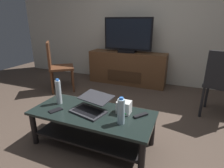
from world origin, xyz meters
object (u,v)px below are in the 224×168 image
coffee_table (92,122)px  side_chair (56,64)px  media_cabinet (127,68)px  cell_phone (56,110)px  television (128,36)px  dining_chair (223,82)px  tv_remote (141,115)px  router_box (124,107)px  water_bottle_far (58,92)px  laptop (91,106)px  water_bottle_near (121,111)px

coffee_table → side_chair: size_ratio=1.39×
media_cabinet → cell_phone: size_ratio=11.50×
television → dining_chair: (1.63, -0.92, -0.47)m
dining_chair → cell_phone: dining_chair is taller
dining_chair → tv_remote: 1.36m
television → cell_phone: bearing=-91.8°
coffee_table → dining_chair: dining_chair is taller
router_box → water_bottle_far: water_bottle_far is taller
television → cell_phone: (-0.07, -2.21, -0.60)m
laptop → water_bottle_far: 0.43m
laptop → router_box: (0.33, 0.09, 0.01)m
cell_phone → television: bearing=111.5°
coffee_table → side_chair: bearing=139.5°
tv_remote → water_bottle_near: bearing=-88.2°
side_chair → media_cabinet: bearing=39.8°
television → cell_phone: 2.29m
water_bottle_near → cell_phone: bearing=-177.1°
dining_chair → router_box: size_ratio=6.74×
coffee_table → router_box: size_ratio=9.23×
media_cabinet → dining_chair: size_ratio=1.71×
coffee_table → television: bearing=98.2°
television → tv_remote: bearing=-68.2°
media_cabinet → tv_remote: (0.79, -2.00, 0.07)m
coffee_table → water_bottle_far: size_ratio=4.38×
laptop → router_box: size_ratio=3.03×
side_chair → water_bottle_far: 1.49m
router_box → water_bottle_near: (0.04, -0.20, 0.06)m
side_chair → router_box: size_ratio=6.67×
television → water_bottle_near: bearing=-73.3°
side_chair → water_bottle_near: side_chair is taller
coffee_table → router_box: (0.31, 0.11, 0.18)m
coffee_table → dining_chair: size_ratio=1.37×
dining_chair → laptop: bearing=-139.6°
side_chair → coffee_table: bearing=-40.5°
laptop → tv_remote: laptop is taller
coffee_table → laptop: laptop is taller
router_box → coffee_table: bearing=-160.2°
water_bottle_near → side_chair: bearing=143.8°
side_chair → router_box: 2.03m
media_cabinet → water_bottle_far: bearing=-94.0°
media_cabinet → water_bottle_near: bearing=-73.4°
dining_chair → tv_remote: dining_chair is taller
media_cabinet → side_chair: side_chair is taller
coffee_table → media_cabinet: bearing=98.1°
side_chair → cell_phone: size_ratio=6.65×
side_chair → tv_remote: side_chair is taller
media_cabinet → television: 0.67m
water_bottle_far → dining_chair: bearing=32.5°
dining_chair → water_bottle_far: dining_chair is taller
media_cabinet → laptop: 2.11m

